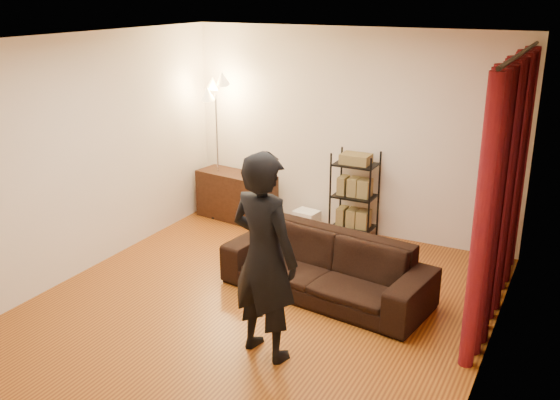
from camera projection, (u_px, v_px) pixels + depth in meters
The scene contains 14 objects.
floor at pixel (258, 307), 6.47m from camera, with size 5.00×5.00×0.00m, color #985414.
ceiling at pixel (255, 40), 5.61m from camera, with size 5.00×5.00×0.00m, color white.
wall_back at pixel (350, 133), 8.15m from camera, with size 5.00×5.00×0.00m, color beige.
wall_front at pixel (64, 287), 3.93m from camera, with size 5.00×5.00×0.00m, color beige.
wall_left at pixel (82, 156), 7.01m from camera, with size 5.00×5.00×0.00m, color beige.
wall_right at pixel (498, 220), 5.07m from camera, with size 5.00×5.00×0.00m, color beige.
curtain_rod at pixel (522, 53), 5.67m from camera, with size 0.04×0.04×2.65m, color black.
curtain at pixel (503, 189), 6.10m from camera, with size 0.22×2.65×2.55m, color #630F10, non-canonical shape.
sofa at pixel (326, 267), 6.64m from camera, with size 2.23×0.87×0.65m, color black.
person at pixel (264, 257), 5.37m from camera, with size 0.69×0.45×1.89m, color black.
media_cabinet at pixel (237, 196), 8.86m from camera, with size 1.16×0.44×0.68m, color black.
storage_boxes at pixel (306, 220), 8.55m from camera, with size 0.32×0.26×0.26m, color silver, non-canonical shape.
wire_shelf at pixel (354, 196), 8.09m from camera, with size 0.53×0.37×1.17m, color black, non-canonical shape.
floor_lamp at pixel (217, 149), 8.75m from camera, with size 0.36×0.36×2.00m, color silver, non-canonical shape.
Camera 1 is at (2.83, -5.04, 3.13)m, focal length 40.00 mm.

